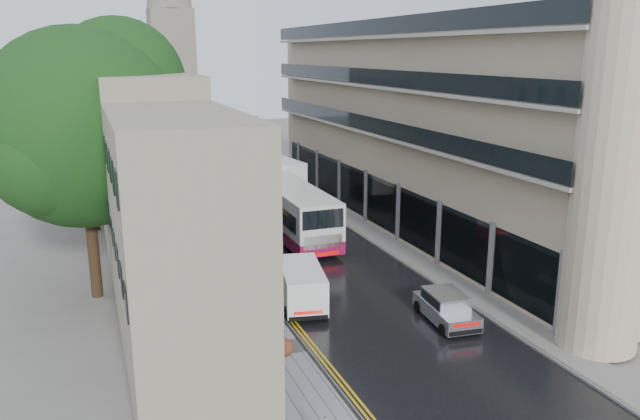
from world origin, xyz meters
TOP-DOWN VIEW (x-y plane):
  - road at (0.00, 27.50)m, footprint 9.00×85.00m
  - left_sidewalk at (-5.85, 27.50)m, footprint 2.70×85.00m
  - right_sidewalk at (5.40, 27.50)m, footprint 1.80×85.00m
  - old_shop_row at (-9.45, 30.00)m, footprint 4.50×56.00m
  - modern_block at (10.30, 26.00)m, footprint 8.00×40.00m
  - tree_near at (-12.50, 20.00)m, footprint 10.56×10.56m
  - tree_far at (-12.20, 33.00)m, footprint 9.24×9.24m
  - cream_bus at (-1.13, 23.56)m, footprint 2.90×12.65m
  - white_lorry at (1.24, 34.08)m, footprint 3.09×7.40m
  - silver_hatchback at (1.58, 9.69)m, footprint 2.05×3.99m
  - white_van at (-4.30, 13.74)m, footprint 2.76×4.77m
  - navy_van at (-4.30, 22.65)m, footprint 2.64×5.46m
  - pedestrian at (-5.59, 25.10)m, footprint 0.78×0.65m
  - lamp_post_near at (-5.03, 18.57)m, footprint 1.01×0.55m
  - lamp_post_far at (-4.70, 32.61)m, footprint 0.84×0.24m

SIDE VIEW (x-z plane):
  - road at x=0.00m, z-range 0.00..0.02m
  - left_sidewalk at x=-5.85m, z-range 0.00..0.12m
  - right_sidewalk at x=5.40m, z-range 0.00..0.12m
  - silver_hatchback at x=1.58m, z-range 0.02..1.46m
  - pedestrian at x=-5.59m, z-range 0.12..1.94m
  - white_van at x=-4.30m, z-range 0.02..2.05m
  - navy_van at x=-4.30m, z-range 0.02..2.71m
  - cream_bus at x=-1.13m, z-range 0.02..3.47m
  - white_lorry at x=1.24m, z-range 0.02..3.79m
  - lamp_post_far at x=-4.70m, z-range 0.12..7.50m
  - lamp_post_near at x=-5.03m, z-range 0.12..8.93m
  - old_shop_row at x=-9.45m, z-range 0.00..12.00m
  - tree_far at x=-12.20m, z-range 0.00..12.46m
  - tree_near at x=-12.50m, z-range 0.00..13.89m
  - modern_block at x=10.30m, z-range 0.00..14.00m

